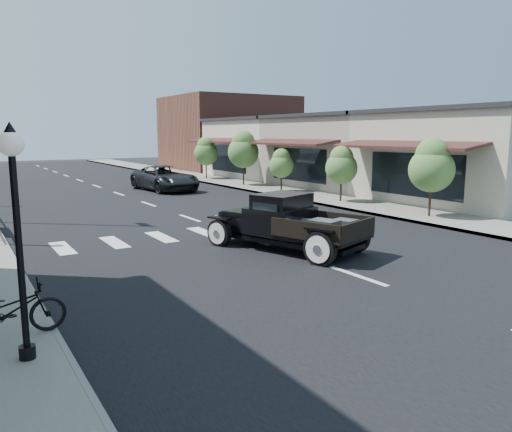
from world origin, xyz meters
TOP-DOWN VIEW (x-y plane):
  - ground at (0.00, 0.00)m, footprint 120.00×120.00m
  - road at (0.00, 15.00)m, footprint 14.00×80.00m
  - road_markings at (0.00, 10.00)m, footprint 12.00×60.00m
  - sidewalk_right at (8.50, 15.00)m, footprint 3.00×80.00m
  - storefront_near at (15.00, 4.00)m, footprint 10.00×9.00m
  - storefront_mid at (15.00, 13.00)m, footprint 10.00×9.00m
  - storefront_far at (15.00, 22.00)m, footprint 10.00×9.00m
  - far_building_right at (15.50, 32.00)m, footprint 11.00×10.00m
  - lamp_post_a at (-7.60, -4.00)m, footprint 0.36×0.36m
  - small_tree_a at (8.30, 1.66)m, footprint 1.83×1.83m
  - small_tree_b at (8.30, 7.11)m, footprint 1.59×1.59m
  - small_tree_c at (8.30, 12.36)m, footprint 1.44×1.44m
  - small_tree_d at (8.30, 16.79)m, footprint 2.05×2.05m
  - small_tree_e at (8.30, 22.39)m, footprint 1.80×1.80m
  - hotrod_pickup at (0.19, 0.25)m, footprint 3.89×5.53m
  - second_car at (2.97, 17.29)m, footprint 2.98×5.68m
  - motorcycle at (-7.72, -3.01)m, footprint 1.78×0.65m

SIDE VIEW (x-z plane):
  - ground at x=0.00m, z-range 0.00..0.00m
  - road_markings at x=0.00m, z-range -0.03..0.03m
  - road at x=0.00m, z-range 0.00..0.02m
  - sidewalk_right at x=8.50m, z-range 0.00..0.15m
  - motorcycle at x=-7.72m, z-range 0.15..1.08m
  - second_car at x=2.97m, z-range 0.00..1.52m
  - hotrod_pickup at x=0.19m, z-range 0.00..1.75m
  - small_tree_c at x=8.30m, z-range 0.15..2.55m
  - small_tree_b at x=8.30m, z-range 0.15..2.80m
  - small_tree_e at x=8.30m, z-range 0.15..3.15m
  - small_tree_a at x=8.30m, z-range 0.15..3.20m
  - small_tree_d at x=8.30m, z-range 0.15..3.57m
  - lamp_post_a at x=-7.60m, z-range 0.15..3.65m
  - storefront_near at x=15.00m, z-range 0.00..4.50m
  - storefront_mid at x=15.00m, z-range 0.00..4.50m
  - storefront_far at x=15.00m, z-range 0.00..4.50m
  - far_building_right at x=15.50m, z-range 0.00..7.00m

